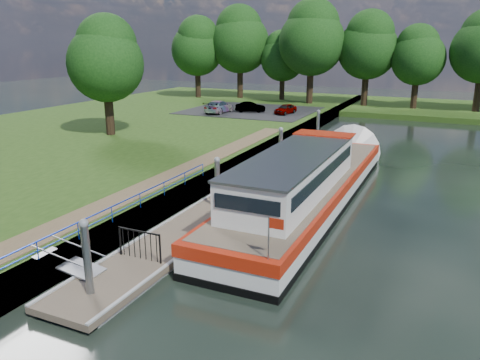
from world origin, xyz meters
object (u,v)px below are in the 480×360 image
at_px(car_a, 286,109).
at_px(barge, 311,182).
at_px(car_c, 219,107).
at_px(pontoon, 253,187).
at_px(car_b, 250,107).

bearing_deg(car_a, barge, -55.58).
xyz_separation_m(car_a, car_c, (-6.92, -2.17, 0.13)).
height_order(pontoon, car_a, car_a).
bearing_deg(car_b, barge, -169.24).
height_order(car_a, car_b, car_b).
height_order(barge, car_b, barge).
relative_size(car_a, car_c, 0.68).
distance_m(pontoon, barge, 3.77).
distance_m(pontoon, car_b, 26.00).
xyz_separation_m(barge, car_a, (-10.03, 24.61, 0.28)).
relative_size(pontoon, barge, 1.42).
height_order(car_b, car_c, car_c).
xyz_separation_m(barge, car_b, (-14.08, 24.44, 0.29)).
bearing_deg(pontoon, car_b, 113.81).
bearing_deg(car_c, car_a, -163.41).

